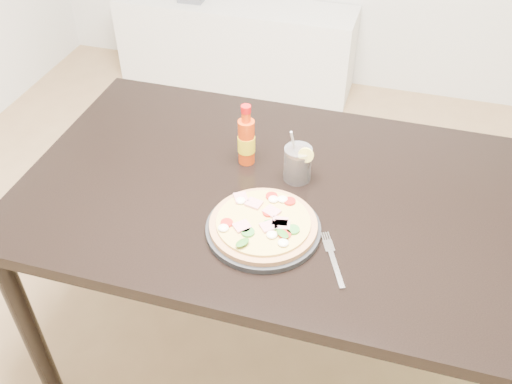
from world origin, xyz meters
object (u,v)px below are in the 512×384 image
(dining_table, at_px, (267,209))
(cola_cup, at_px, (298,164))
(media_console, at_px, (236,44))
(pizza, at_px, (263,223))
(plate, at_px, (263,229))
(fork, at_px, (332,257))
(hot_sauce_bottle, at_px, (246,140))

(dining_table, xyz_separation_m, cola_cup, (0.07, 0.06, 0.13))
(dining_table, bearing_deg, media_console, 110.81)
(dining_table, relative_size, pizza, 5.01)
(pizza, xyz_separation_m, cola_cup, (0.03, 0.24, 0.02))
(plate, bearing_deg, media_console, 110.03)
(plate, xyz_separation_m, fork, (0.19, -0.04, -0.01))
(dining_table, relative_size, media_console, 1.00)
(cola_cup, xyz_separation_m, media_console, (-0.76, 1.74, -0.55))
(fork, distance_m, media_console, 2.28)
(dining_table, bearing_deg, hot_sauce_bottle, 133.26)
(plate, relative_size, fork, 1.67)
(cola_cup, relative_size, media_console, 0.12)
(hot_sauce_bottle, relative_size, cola_cup, 1.12)
(pizza, xyz_separation_m, fork, (0.19, -0.05, -0.02))
(dining_table, xyz_separation_m, media_console, (-0.69, 1.80, -0.42))
(hot_sauce_bottle, bearing_deg, fork, -44.99)
(dining_table, height_order, pizza, pizza)
(plate, height_order, fork, plate)
(dining_table, distance_m, hot_sauce_bottle, 0.21)
(plate, bearing_deg, hot_sauce_bottle, 115.12)
(plate, relative_size, cola_cup, 1.73)
(plate, relative_size, hot_sauce_bottle, 1.54)
(plate, relative_size, media_console, 0.21)
(plate, relative_size, pizza, 1.07)
(hot_sauce_bottle, height_order, fork, hot_sauce_bottle)
(pizza, bearing_deg, dining_table, 101.58)
(hot_sauce_bottle, bearing_deg, dining_table, -46.74)
(cola_cup, bearing_deg, hot_sauce_bottle, 167.89)
(cola_cup, bearing_deg, fork, -61.16)
(pizza, distance_m, cola_cup, 0.24)
(dining_table, distance_m, media_console, 1.97)
(dining_table, xyz_separation_m, pizza, (0.04, -0.18, 0.11))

